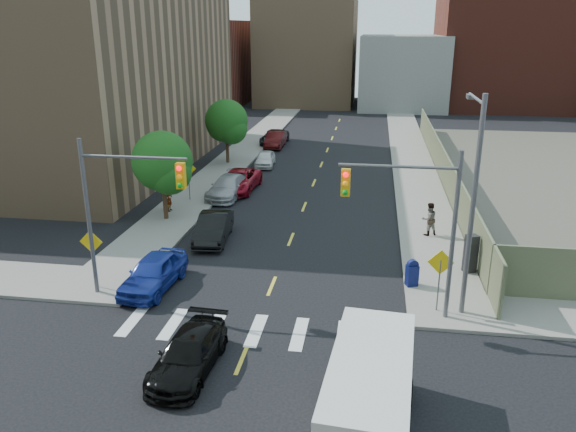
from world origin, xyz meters
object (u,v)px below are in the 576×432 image
(parked_car_white, at_px, (265,159))
(parked_car_silver, at_px, (228,187))
(parked_car_grey, at_px, (274,137))
(cargo_van, at_px, (370,394))
(mailbox, at_px, (412,273))
(payphone, at_px, (471,254))
(black_sedan, at_px, (189,354))
(parked_car_red, at_px, (238,181))
(pedestrian_west, at_px, (169,199))
(parked_car_black, at_px, (214,228))
(pedestrian_east, at_px, (429,219))
(parked_car_blue, at_px, (154,273))
(parked_car_maroon, at_px, (275,140))

(parked_car_white, bearing_deg, parked_car_silver, -99.30)
(parked_car_white, bearing_deg, parked_car_grey, 91.04)
(cargo_van, distance_m, mailbox, 10.16)
(parked_car_grey, bearing_deg, mailbox, -68.29)
(payphone, bearing_deg, black_sedan, -161.78)
(parked_car_silver, bearing_deg, parked_car_grey, 94.77)
(parked_car_red, distance_m, cargo_van, 26.17)
(parked_car_white, bearing_deg, pedestrian_west, -109.41)
(parked_car_black, height_order, pedestrian_east, pedestrian_east)
(parked_car_grey, bearing_deg, pedestrian_east, -60.89)
(parked_car_grey, bearing_deg, parked_car_white, -83.83)
(parked_car_blue, height_order, parked_car_red, parked_car_blue)
(payphone, bearing_deg, pedestrian_west, 135.18)
(parked_car_black, height_order, parked_car_grey, parked_car_black)
(cargo_van, bearing_deg, parked_car_silver, 118.51)
(cargo_van, xyz_separation_m, mailbox, (1.79, 9.99, -0.63))
(parked_car_black, xyz_separation_m, parked_car_maroon, (-0.94, 25.33, 0.01))
(cargo_van, xyz_separation_m, pedestrian_east, (3.07, 16.73, -0.30))
(payphone, distance_m, pedestrian_east, 5.03)
(parked_car_black, xyz_separation_m, mailbox, (10.50, -4.46, 0.01))
(mailbox, distance_m, pedestrian_west, 16.98)
(parked_car_blue, xyz_separation_m, parked_car_white, (0.58, 23.63, -0.12))
(parked_car_black, xyz_separation_m, parked_car_grey, (-1.30, 26.83, -0.05))
(parked_car_silver, bearing_deg, mailbox, -42.34)
(parked_car_maroon, xyz_separation_m, black_sedan, (3.50, -37.47, -0.11))
(parked_car_white, bearing_deg, pedestrian_east, -55.16)
(parked_car_black, xyz_separation_m, black_sedan, (2.56, -12.14, -0.10))
(parked_car_silver, distance_m, parked_car_white, 9.24)
(parked_car_white, bearing_deg, parked_car_maroon, 89.41)
(black_sedan, height_order, mailbox, mailbox)
(parked_car_silver, height_order, parked_car_maroon, parked_car_maroon)
(parked_car_white, xyz_separation_m, cargo_van, (9.17, -31.89, 0.74))
(parked_car_blue, height_order, parked_car_black, parked_car_blue)
(parked_car_silver, distance_m, cargo_van, 24.81)
(parked_car_maroon, bearing_deg, pedestrian_west, -98.83)
(cargo_van, bearing_deg, payphone, 73.63)
(parked_car_grey, bearing_deg, parked_car_maroon, -75.47)
(parked_car_maroon, height_order, pedestrian_east, pedestrian_east)
(parked_car_red, bearing_deg, parked_car_silver, -98.09)
(parked_car_blue, height_order, pedestrian_west, pedestrian_west)
(parked_car_grey, bearing_deg, payphone, -62.47)
(parked_car_blue, xyz_separation_m, parked_car_maroon, (0.10, 31.52, -0.01))
(payphone, height_order, pedestrian_west, payphone)
(parked_car_blue, relative_size, pedestrian_west, 2.85)
(parked_car_white, xyz_separation_m, pedestrian_east, (12.24, -15.16, 0.44))
(parked_car_silver, relative_size, pedestrian_east, 2.67)
(parked_car_silver, relative_size, black_sedan, 1.13)
(parked_car_red, height_order, black_sedan, parked_car_red)
(cargo_van, distance_m, pedestrian_west, 22.65)
(parked_car_maroon, distance_m, pedestrian_east, 26.32)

